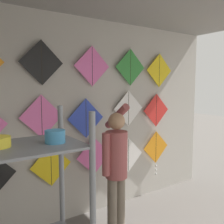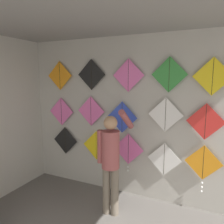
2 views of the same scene
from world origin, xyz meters
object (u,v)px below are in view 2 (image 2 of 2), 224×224
(kite_2, at_px, (128,150))
(kite_14, at_px, (213,76))
(kite_10, at_px, (60,76))
(kite_13, at_px, (169,75))
(kite_4, at_px, (203,165))
(kite_6, at_px, (91,111))
(kite_0, at_px, (65,140))
(kite_12, at_px, (128,75))
(kite_5, at_px, (61,112))
(shopkeeper, at_px, (111,156))
(kite_9, at_px, (206,122))
(kite_8, at_px, (165,115))
(kite_1, at_px, (96,145))
(kite_7, at_px, (122,117))
(kite_11, at_px, (91,75))
(kite_3, at_px, (164,159))

(kite_2, height_order, kite_14, kite_14)
(kite_10, bearing_deg, kite_13, 0.00)
(kite_4, bearing_deg, kite_6, 179.97)
(kite_0, distance_m, kite_12, 1.86)
(kite_5, distance_m, kite_10, 0.70)
(shopkeeper, height_order, kite_5, kite_5)
(kite_4, relative_size, kite_9, 1.38)
(kite_2, height_order, kite_9, kite_9)
(kite_8, height_order, kite_10, kite_10)
(kite_14, bearing_deg, kite_1, 180.00)
(kite_6, relative_size, kite_12, 1.00)
(kite_7, bearing_deg, kite_11, 180.00)
(shopkeeper, distance_m, kite_6, 1.09)
(kite_5, height_order, kite_9, kite_9)
(kite_8, distance_m, kite_11, 1.49)
(kite_2, bearing_deg, kite_14, 0.03)
(kite_0, distance_m, kite_6, 0.88)
(kite_0, height_order, kite_5, kite_5)
(kite_5, height_order, kite_6, kite_6)
(kite_1, distance_m, kite_14, 2.30)
(kite_12, bearing_deg, kite_3, 0.00)
(kite_10, bearing_deg, kite_6, 0.00)
(kite_6, bearing_deg, kite_8, 0.00)
(kite_5, relative_size, kite_9, 1.00)
(kite_3, height_order, kite_4, kite_4)
(kite_1, distance_m, kite_5, 0.98)
(kite_6, height_order, kite_7, kite_6)
(kite_9, xyz_separation_m, kite_13, (-0.56, 0.00, 0.69))
(kite_1, distance_m, kite_8, 1.43)
(kite_13, bearing_deg, kite_6, 180.00)
(kite_1, height_order, kite_2, kite_2)
(kite_9, xyz_separation_m, kite_12, (-1.23, 0.00, 0.68))
(kite_3, distance_m, kite_10, 2.47)
(kite_0, relative_size, kite_9, 1.00)
(kite_2, distance_m, kite_10, 1.93)
(kite_6, height_order, kite_11, kite_11)
(kite_2, height_order, kite_13, kite_13)
(kite_0, xyz_separation_m, kite_9, (2.56, 0.00, 0.61))
(kite_7, relative_size, kite_9, 1.00)
(shopkeeper, xyz_separation_m, kite_13, (0.70, 0.62, 1.22))
(kite_8, bearing_deg, kite_13, 0.00)
(shopkeeper, bearing_deg, kite_14, 18.68)
(kite_3, relative_size, kite_7, 1.00)
(kite_3, xyz_separation_m, kite_8, (-0.01, 0.00, 0.74))
(kite_0, xyz_separation_m, kite_6, (0.61, 0.00, 0.64))
(kite_1, bearing_deg, kite_11, 180.00)
(kite_8, bearing_deg, kite_4, -0.09)
(kite_10, distance_m, kite_14, 2.69)
(kite_0, relative_size, kite_4, 0.73)
(kite_4, distance_m, kite_10, 2.98)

